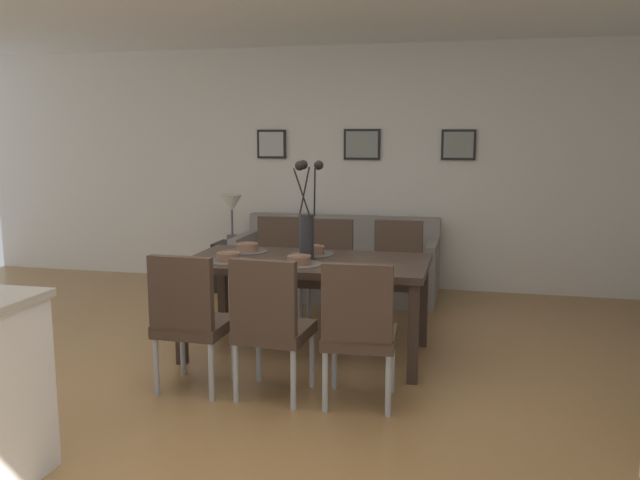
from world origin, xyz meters
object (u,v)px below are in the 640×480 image
(bowl_far_left, at_px, (299,259))
(bowl_near_left, at_px, (228,256))
(centerpiece_vase, at_px, (307,222))
(sofa, at_px, (337,269))
(dining_chair_far_left, at_px, (270,321))
(side_table, at_px, (233,266))
(table_lamp, at_px, (232,208))
(framed_picture_left, at_px, (272,144))
(framed_picture_center, at_px, (362,144))
(dining_table, at_px, (307,269))
(bowl_near_right, at_px, (248,247))
(dining_chair_near_left, at_px, (190,316))
(dining_chair_mid_left, at_px, (359,327))
(dining_chair_mid_right, at_px, (396,269))
(dining_chair_far_right, at_px, (327,267))
(dining_chair_near_right, at_px, (277,263))
(framed_picture_right, at_px, (459,145))
(bowl_far_right, at_px, (313,249))

(bowl_far_left, bearing_deg, bowl_near_left, 180.00)
(centerpiece_vase, bearing_deg, sofa, 94.99)
(dining_chair_far_left, height_order, side_table, dining_chair_far_left)
(centerpiece_vase, xyz_separation_m, table_lamp, (-1.30, 1.85, -0.13))
(framed_picture_left, bearing_deg, sofa, -29.64)
(sofa, distance_m, framed_picture_center, 1.37)
(centerpiece_vase, relative_size, framed_picture_left, 2.23)
(dining_table, distance_m, side_table, 2.29)
(bowl_far_left, bearing_deg, table_lamp, 122.24)
(dining_chair_far_left, bearing_deg, bowl_near_right, 115.94)
(dining_chair_near_left, distance_m, dining_chair_mid_left, 1.10)
(dining_chair_mid_left, relative_size, dining_chair_mid_right, 1.00)
(sofa, bearing_deg, dining_table, -85.04)
(dining_chair_mid_right, bearing_deg, dining_chair_far_right, -174.92)
(sofa, xyz_separation_m, framed_picture_center, (0.16, 0.49, 1.27))
(framed_picture_center, bearing_deg, dining_chair_near_left, -99.57)
(dining_chair_near_right, xyz_separation_m, dining_chair_far_left, (0.50, -1.78, 0.00))
(table_lamp, height_order, framed_picture_right, framed_picture_right)
(dining_chair_far_left, height_order, framed_picture_center, framed_picture_center)
(bowl_near_left, distance_m, bowl_far_right, 0.68)
(framed_picture_right, bearing_deg, dining_chair_near_left, -115.65)
(dining_chair_near_right, xyz_separation_m, bowl_far_right, (0.51, -0.69, 0.27))
(bowl_near_left, distance_m, sofa, 2.20)
(bowl_near_right, xyz_separation_m, side_table, (-0.76, 1.64, -0.52))
(bowl_far_right, bearing_deg, framed_picture_left, 115.11)
(table_lamp, relative_size, framed_picture_right, 1.44)
(framed_picture_center, bearing_deg, dining_table, -90.00)
(dining_chair_near_right, bearing_deg, table_lamp, 129.81)
(dining_chair_near_right, bearing_deg, bowl_far_left, -65.34)
(dining_chair_far_left, distance_m, sofa, 2.79)
(dining_chair_mid_right, distance_m, bowl_far_right, 0.93)
(dining_chair_mid_left, height_order, table_lamp, table_lamp)
(framed_picture_center, bearing_deg, bowl_near_left, -101.78)
(bowl_far_right, distance_m, table_lamp, 2.09)
(bowl_near_left, xyz_separation_m, framed_picture_left, (-0.48, 2.59, 0.77))
(dining_chair_near_left, xyz_separation_m, dining_chair_far_left, (0.54, 0.00, 0.00))
(dining_chair_far_right, bearing_deg, framed_picture_right, 55.61)
(dining_chair_mid_right, height_order, framed_picture_left, framed_picture_left)
(table_lamp, bearing_deg, dining_chair_mid_left, -55.74)
(dining_table, distance_m, dining_chair_far_left, 0.89)
(centerpiece_vase, bearing_deg, dining_chair_near_right, 119.58)
(dining_chair_mid_left, xyz_separation_m, sofa, (-0.72, 2.76, -0.23))
(dining_chair_far_right, xyz_separation_m, bowl_far_left, (0.03, -1.06, 0.27))
(dining_chair_far_left, relative_size, framed_picture_center, 2.32)
(dining_chair_far_right, xyz_separation_m, bowl_near_left, (-0.51, -1.06, 0.27))
(dining_chair_far_left, height_order, dining_chair_mid_right, same)
(bowl_far_left, xyz_separation_m, framed_picture_center, (-0.00, 2.59, 0.77))
(dining_chair_near_left, bearing_deg, dining_chair_near_right, 88.74)
(dining_chair_near_right, height_order, side_table, dining_chair_near_right)
(sofa, bearing_deg, dining_chair_mid_left, -75.47)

